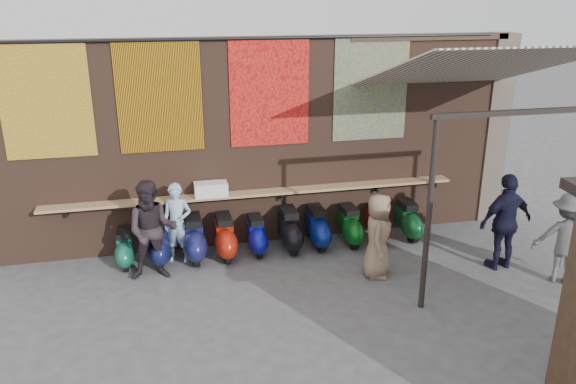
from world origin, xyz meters
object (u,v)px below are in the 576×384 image
Objects in this scene: scooter_stool_4 at (256,235)px; scooter_stool_6 at (317,228)px; scooter_stool_1 at (159,244)px; scooter_stool_5 at (290,230)px; scooter_stool_2 at (194,239)px; scooter_stool_9 at (408,220)px; shopper_tan at (378,236)px; scooter_stool_3 at (225,237)px; shopper_grey at (566,238)px; scooter_stool_8 at (377,223)px; diner_right at (152,231)px; shelf_box at (211,189)px; scooter_stool_0 at (125,249)px; scooter_stool_7 at (350,226)px; diner_left at (177,223)px; shopper_navy at (506,222)px.

scooter_stool_4 is 0.90× the size of scooter_stool_6.
scooter_stool_1 is 0.96× the size of scooter_stool_5.
scooter_stool_2 reaches higher than scooter_stool_9.
shopper_tan is at bearing -36.85° from scooter_stool_4.
scooter_stool_5 is (1.27, 0.04, 0.00)m from scooter_stool_3.
scooter_stool_8 is at bearing -7.19° from shopper_grey.
diner_right is (-2.56, -0.60, 0.49)m from scooter_stool_5.
shelf_box is at bearing 41.30° from scooter_stool_2.
scooter_stool_5 is (1.83, 0.03, -0.01)m from scooter_stool_2.
shopper_tan is at bearing -28.62° from scooter_stool_3.
scooter_stool_9 is (4.31, 0.02, -0.03)m from scooter_stool_2.
scooter_stool_3 is 6.01m from shopper_grey.
scooter_stool_6 reaches higher than scooter_stool_9.
scooter_stool_9 reaches higher than scooter_stool_4.
scooter_stool_3 is at bearing -1.41° from scooter_stool_2.
scooter_stool_3 reaches higher than scooter_stool_0.
scooter_stool_7 is at bearing -0.82° from scooter_stool_4.
scooter_stool_4 is 2.07m from diner_right.
scooter_stool_2 is 1.04× the size of scooter_stool_3.
scooter_stool_2 is at bearing -179.73° from scooter_stool_9.
diner_right is at bearing -141.00° from shelf_box.
scooter_stool_2 is 6.54m from shopper_grey.
shelf_box is at bearing 44.01° from diner_left.
shopper_grey reaches higher than scooter_stool_6.
shelf_box is at bearing 175.41° from scooter_stool_9.
shelf_box is at bearing 175.28° from scooter_stool_8.
scooter_stool_4 is 0.93× the size of scooter_stool_7.
scooter_stool_2 is 1.83m from scooter_stool_5.
scooter_stool_0 is 1.05m from diner_left.
shopper_navy is 1.11× the size of shopper_grey.
scooter_stool_8 is at bearing 1.07° from scooter_stool_5.
scooter_stool_8 is 0.50× the size of diner_left.
scooter_stool_2 is at bearing 90.99° from shopper_tan.
shopper_grey is (6.83, -1.76, -0.09)m from diner_right.
scooter_stool_4 is at bearing 179.18° from scooter_stool_7.
scooter_stool_9 is (5.56, -0.02, 0.04)m from scooter_stool_0.
shelf_box is 0.35× the size of diner_right.
scooter_stool_3 is (1.21, -0.00, 0.01)m from scooter_stool_1.
shopper_tan is at bearing -89.40° from scooter_stool_7.
shelf_box is at bearing 159.52° from scooter_stool_4.
scooter_stool_6 is at bearing 4.53° from shopper_grey.
scooter_stool_4 is 4.56m from shopper_navy.
shelf_box is 0.89m from diner_left.
scooter_stool_3 is 1.83m from scooter_stool_6.
shelf_box is at bearing 173.06° from scooter_stool_7.
shopper_grey reaches higher than shelf_box.
scooter_stool_4 is at bearing 0.02° from scooter_stool_0.
scooter_stool_0 is 4.91m from scooter_stool_8.
scooter_stool_2 reaches higher than scooter_stool_4.
scooter_stool_8 is (3.66, 0.06, -0.06)m from scooter_stool_2.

